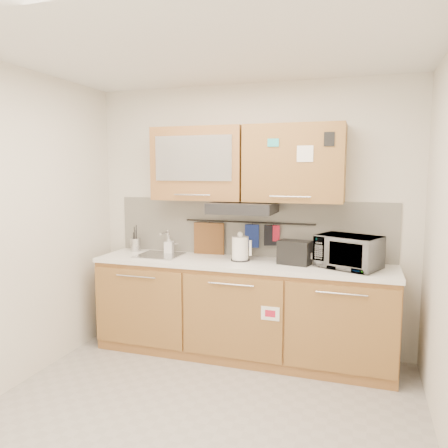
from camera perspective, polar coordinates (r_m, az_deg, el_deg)
The scene contains 20 objects.
floor at distance 3.39m, azimuth -3.83°, elevation -24.42°, with size 3.20×3.20×0.00m, color #9E9993.
ceiling at distance 3.01m, azimuth -4.27°, elevation 23.03°, with size 3.20×3.20×0.00m, color white.
wall_back at distance 4.35m, azimuth 3.37°, elevation 0.83°, with size 3.20×3.20×0.00m, color silver.
wall_left at distance 3.82m, azimuth -26.87°, elevation -0.78°, with size 3.00×3.00×0.00m, color silver.
base_cabinet at distance 4.25m, azimuth 2.22°, elevation -11.69°, with size 2.80×0.64×0.88m.
countertop at distance 4.11m, azimuth 2.24°, elevation -5.16°, with size 2.82×0.62×0.04m, color white.
backsplash at distance 4.35m, azimuth 3.32°, elevation -0.50°, with size 2.80×0.02×0.56m, color silver.
upper_cabinets at distance 4.15m, azimuth 2.74°, elevation 7.88°, with size 1.82×0.37×0.70m.
range_hood at distance 4.09m, azimuth 2.50°, elevation 2.14°, with size 0.60×0.46×0.10m, color black.
sink at distance 4.43m, azimuth -8.36°, elevation -4.04°, with size 0.42×0.40×0.26m.
utensil_rail at distance 4.30m, azimuth 3.20°, elevation 0.23°, with size 0.02×0.02×1.30m, color black.
utensil_crock at distance 4.70m, azimuth -11.45°, elevation -2.62°, with size 0.13×0.13×0.28m.
kettle at distance 4.12m, azimuth 2.14°, elevation -3.30°, with size 0.20×0.18×0.28m.
toaster at distance 4.01m, azimuth 9.21°, elevation -3.66°, with size 0.31×0.22×0.22m.
microwave at distance 3.96m, azimuth 15.94°, elevation -3.51°, with size 0.52×0.35×0.29m, color #999999.
soap_bottle at distance 4.50m, azimuth -7.21°, elevation -2.68°, with size 0.08×0.09×0.19m, color #999999.
cutting_board at distance 4.44m, azimuth -1.97°, elevation -2.34°, with size 0.31×0.02×0.39m, color brown.
oven_mitt at distance 4.30m, azimuth 3.67°, elevation -1.58°, with size 0.14×0.03×0.23m, color navy.
dark_pouch at distance 4.25m, azimuth 6.11°, elevation -1.49°, with size 0.12×0.04×0.20m, color black.
pot_holder at distance 4.24m, azimuth 6.43°, elevation -1.21°, with size 0.12×0.02×0.15m, color #B1172D.
Camera 1 is at (1.08, -2.68, 1.77)m, focal length 35.00 mm.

